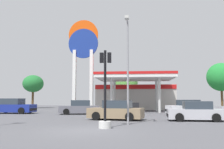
{
  "coord_description": "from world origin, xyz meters",
  "views": [
    {
      "loc": [
        2.61,
        -12.4,
        1.62
      ],
      "look_at": [
        0.38,
        10.56,
        3.88
      ],
      "focal_mm": 39.33,
      "sensor_mm": 36.0,
      "label": 1
    }
  ],
  "objects_px": {
    "tree_2": "(221,77)",
    "corner_streetlamp": "(128,61)",
    "car_2": "(116,111)",
    "car_4": "(13,107)",
    "tree_0": "(33,84)",
    "station_pole_sign": "(83,53)",
    "car_0": "(80,108)",
    "car_5": "(187,108)",
    "car_1": "(196,112)",
    "traffic_signal_0": "(105,101)",
    "tree_1": "(126,83)"
  },
  "relations": [
    {
      "from": "tree_2",
      "to": "corner_streetlamp",
      "type": "distance_m",
      "value": 28.25
    },
    {
      "from": "car_2",
      "to": "corner_streetlamp",
      "type": "distance_m",
      "value": 4.99
    },
    {
      "from": "car_4",
      "to": "tree_0",
      "type": "height_order",
      "value": "tree_0"
    },
    {
      "from": "car_4",
      "to": "tree_2",
      "type": "height_order",
      "value": "tree_2"
    },
    {
      "from": "station_pole_sign",
      "to": "car_2",
      "type": "xyz_separation_m",
      "value": [
        5.28,
        -12.19,
        -6.88
      ]
    },
    {
      "from": "car_4",
      "to": "tree_0",
      "type": "relative_size",
      "value": 0.83
    },
    {
      "from": "car_0",
      "to": "tree_0",
      "type": "height_order",
      "value": "tree_0"
    },
    {
      "from": "corner_streetlamp",
      "to": "car_5",
      "type": "bearing_deg",
      "value": 62.21
    },
    {
      "from": "car_1",
      "to": "car_2",
      "type": "height_order",
      "value": "car_2"
    },
    {
      "from": "car_4",
      "to": "corner_streetlamp",
      "type": "xyz_separation_m",
      "value": [
        12.85,
        -10.52,
        3.26
      ]
    },
    {
      "from": "car_0",
      "to": "car_1",
      "type": "height_order",
      "value": "car_0"
    },
    {
      "from": "tree_0",
      "to": "car_0",
      "type": "bearing_deg",
      "value": -52.13
    },
    {
      "from": "traffic_signal_0",
      "to": "car_4",
      "type": "bearing_deg",
      "value": 133.48
    },
    {
      "from": "car_0",
      "to": "car_2",
      "type": "bearing_deg",
      "value": -55.79
    },
    {
      "from": "car_2",
      "to": "tree_0",
      "type": "bearing_deg",
      "value": 126.8
    },
    {
      "from": "car_1",
      "to": "tree_1",
      "type": "relative_size",
      "value": 0.64
    },
    {
      "from": "car_1",
      "to": "traffic_signal_0",
      "type": "xyz_separation_m",
      "value": [
        -6.03,
        -5.02,
        0.82
      ]
    },
    {
      "from": "traffic_signal_0",
      "to": "tree_2",
      "type": "height_order",
      "value": "tree_2"
    },
    {
      "from": "traffic_signal_0",
      "to": "car_1",
      "type": "bearing_deg",
      "value": 39.78
    },
    {
      "from": "car_1",
      "to": "car_5",
      "type": "xyz_separation_m",
      "value": [
        1.0,
        7.79,
        0.03
      ]
    },
    {
      "from": "car_2",
      "to": "tree_2",
      "type": "xyz_separation_m",
      "value": [
        14.91,
        21.0,
        4.31
      ]
    },
    {
      "from": "traffic_signal_0",
      "to": "tree_1",
      "type": "relative_size",
      "value": 0.68
    },
    {
      "from": "corner_streetlamp",
      "to": "car_2",
      "type": "bearing_deg",
      "value": 105.95
    },
    {
      "from": "car_1",
      "to": "car_4",
      "type": "height_order",
      "value": "car_4"
    },
    {
      "from": "car_1",
      "to": "tree_1",
      "type": "height_order",
      "value": "tree_1"
    },
    {
      "from": "station_pole_sign",
      "to": "traffic_signal_0",
      "type": "height_order",
      "value": "station_pole_sign"
    },
    {
      "from": "tree_2",
      "to": "car_4",
      "type": "bearing_deg",
      "value": -152.26
    },
    {
      "from": "tree_2",
      "to": "tree_0",
      "type": "bearing_deg",
      "value": 179.78
    },
    {
      "from": "traffic_signal_0",
      "to": "tree_1",
      "type": "bearing_deg",
      "value": 89.86
    },
    {
      "from": "car_4",
      "to": "traffic_signal_0",
      "type": "xyz_separation_m",
      "value": [
        11.65,
        -12.28,
        0.72
      ]
    },
    {
      "from": "station_pole_sign",
      "to": "tree_2",
      "type": "height_order",
      "value": "station_pole_sign"
    },
    {
      "from": "car_2",
      "to": "tree_2",
      "type": "distance_m",
      "value": 26.12
    },
    {
      "from": "car_1",
      "to": "car_5",
      "type": "distance_m",
      "value": 7.86
    },
    {
      "from": "car_2",
      "to": "traffic_signal_0",
      "type": "relative_size",
      "value": 1.02
    },
    {
      "from": "car_4",
      "to": "car_0",
      "type": "bearing_deg",
      "value": -4.41
    },
    {
      "from": "tree_1",
      "to": "tree_2",
      "type": "relative_size",
      "value": 0.88
    },
    {
      "from": "tree_0",
      "to": "tree_1",
      "type": "relative_size",
      "value": 0.88
    },
    {
      "from": "car_1",
      "to": "tree_2",
      "type": "height_order",
      "value": "tree_2"
    },
    {
      "from": "car_1",
      "to": "tree_0",
      "type": "distance_m",
      "value": 30.67
    },
    {
      "from": "station_pole_sign",
      "to": "car_0",
      "type": "height_order",
      "value": "station_pole_sign"
    },
    {
      "from": "station_pole_sign",
      "to": "car_1",
      "type": "bearing_deg",
      "value": -48.35
    },
    {
      "from": "car_2",
      "to": "car_4",
      "type": "height_order",
      "value": "car_4"
    },
    {
      "from": "car_0",
      "to": "car_1",
      "type": "bearing_deg",
      "value": -33.31
    },
    {
      "from": "car_0",
      "to": "car_2",
      "type": "distance_m",
      "value": 7.7
    },
    {
      "from": "car_5",
      "to": "tree_2",
      "type": "xyz_separation_m",
      "value": [
        8.06,
        13.53,
        4.31
      ]
    },
    {
      "from": "tree_0",
      "to": "corner_streetlamp",
      "type": "distance_m",
      "value": 29.89
    },
    {
      "from": "tree_0",
      "to": "tree_1",
      "type": "xyz_separation_m",
      "value": [
        15.7,
        2.51,
        0.15
      ]
    },
    {
      "from": "car_0",
      "to": "car_5",
      "type": "distance_m",
      "value": 11.23
    },
    {
      "from": "car_5",
      "to": "corner_streetlamp",
      "type": "relative_size",
      "value": 0.68
    },
    {
      "from": "car_4",
      "to": "tree_1",
      "type": "bearing_deg",
      "value": 54.91
    }
  ]
}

